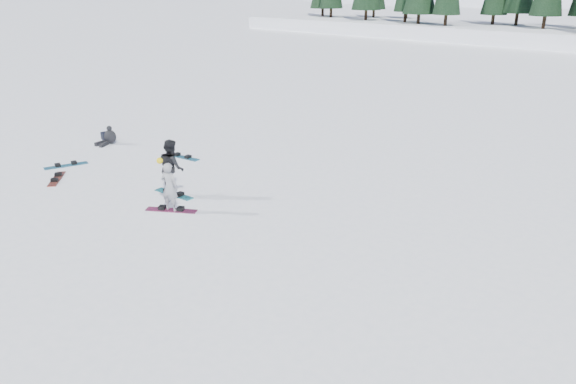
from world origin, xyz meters
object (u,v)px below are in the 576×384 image
object	(u,v)px
snowboarder_woman	(169,187)
seated_rider	(109,137)
snowboard_loose_a	(66,166)
snowboard_loose_b	(57,179)
gear_bag	(106,136)
snowboarder_man	(172,168)
snowboard_loose_c	(183,157)

from	to	relation	value
snowboarder_woman	seated_rider	xyz separation A→B (m)	(-7.65, 2.68, -0.46)
snowboard_loose_a	snowboard_loose_b	bearing A→B (deg)	-112.40
snowboarder_woman	seated_rider	distance (m)	8.12
snowboarder_woman	snowboard_loose_b	size ratio (longest dim) A/B	1.06
seated_rider	gear_bag	world-z (taller)	seated_rider
snowboard_loose_a	snowboarder_woman	bearing A→B (deg)	-73.28
snowboarder_man	snowboard_loose_b	world-z (taller)	snowboarder_man
snowboard_loose_a	snowboarder_man	bearing A→B (deg)	-63.97
snowboard_loose_c	seated_rider	bearing A→B (deg)	-176.22
gear_bag	snowboard_loose_c	size ratio (longest dim) A/B	0.30
snowboarder_woman	snowboard_loose_a	bearing A→B (deg)	-17.07
snowboarder_man	seated_rider	xyz separation A→B (m)	(-6.64, 1.82, -0.60)
seated_rider	gear_bag	bearing A→B (deg)	142.43
snowboarder_man	seated_rider	size ratio (longest dim) A/B	1.86
snowboarder_woman	gear_bag	bearing A→B (deg)	-36.08
snowboarder_woman	snowboard_loose_c	distance (m)	5.30
snowboard_loose_b	seated_rider	bearing A→B (deg)	165.13
gear_bag	snowboard_loose_a	xyz separation A→B (m)	(2.13, -2.89, -0.14)
snowboarder_woman	snowboarder_man	world-z (taller)	snowboarder_man
snowboard_loose_c	snowboard_loose_a	distance (m)	4.15
snowboarder_woman	seated_rider	size ratio (longest dim) A/B	1.68
snowboard_loose_b	snowboard_loose_c	bearing A→B (deg)	114.63
snowboard_loose_c	snowboard_loose_a	world-z (taller)	same
seated_rider	snowboard_loose_b	size ratio (longest dim) A/B	0.63
snowboarder_woman	seated_rider	bearing A→B (deg)	-36.06
snowboarder_woman	snowboard_loose_a	world-z (taller)	snowboarder_woman
snowboarder_man	seated_rider	world-z (taller)	snowboarder_man
snowboarder_man	gear_bag	size ratio (longest dim) A/B	3.93
snowboard_loose_c	snowboard_loose_a	bearing A→B (deg)	-132.09
gear_bag	snowboard_loose_c	distance (m)	4.46
snowboarder_woman	snowboard_loose_a	xyz separation A→B (m)	(-6.23, 0.03, -0.73)
gear_bag	snowboard_loose_c	world-z (taller)	gear_bag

